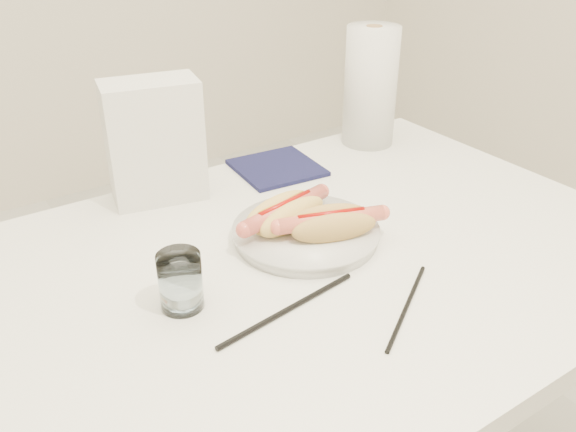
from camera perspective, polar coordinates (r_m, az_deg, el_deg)
table at (r=1.03m, az=0.86°, el=-6.86°), size 1.20×0.80×0.75m
plate at (r=1.04m, az=1.66°, el=-1.71°), size 0.32×0.32×0.02m
hotdog_left at (r=1.04m, az=-0.28°, el=0.22°), size 0.19×0.10×0.05m
hotdog_right at (r=1.01m, az=3.99°, el=-0.71°), size 0.18×0.11×0.05m
water_glass at (r=0.88m, az=-9.92°, el=-5.95°), size 0.06×0.06×0.09m
chopstick_near at (r=0.88m, az=0.01°, el=-8.61°), size 0.25×0.04×0.01m
chopstick_far at (r=0.90m, az=10.92°, el=-8.18°), size 0.18×0.12×0.01m
napkin_box at (r=1.17m, az=-12.25°, el=6.76°), size 0.19×0.13×0.23m
navy_napkin at (r=1.30m, az=-1.04°, el=4.49°), size 0.18×0.18×0.01m
paper_towel_roll at (r=1.41m, az=7.63°, el=11.78°), size 0.14×0.14×0.26m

